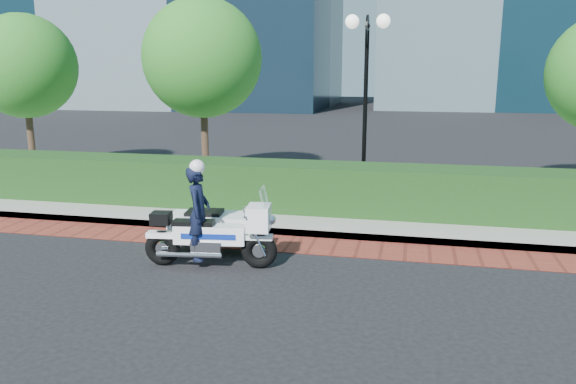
% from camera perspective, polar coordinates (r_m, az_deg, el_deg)
% --- Properties ---
extents(ground, '(120.00, 120.00, 0.00)m').
position_cam_1_polar(ground, '(8.93, -1.99, -8.19)').
color(ground, black).
rests_on(ground, ground).
extents(brick_strip, '(60.00, 1.00, 0.01)m').
position_cam_1_polar(brick_strip, '(10.31, 0.11, -5.31)').
color(brick_strip, maroon).
rests_on(brick_strip, ground).
extents(sidewalk, '(60.00, 8.00, 0.15)m').
position_cam_1_polar(sidewalk, '(14.57, 3.95, 0.19)').
color(sidewalk, gray).
rests_on(sidewalk, ground).
extents(hedge_main, '(18.00, 1.20, 1.00)m').
position_cam_1_polar(hedge_main, '(12.14, 2.26, 0.52)').
color(hedge_main, black).
rests_on(hedge_main, sidewalk).
extents(lamppost, '(1.02, 0.70, 4.21)m').
position_cam_1_polar(lamppost, '(13.34, 7.94, 11.47)').
color(lamppost, black).
rests_on(lamppost, sidewalk).
extents(tree_a, '(3.00, 3.00, 4.58)m').
position_cam_1_polar(tree_a, '(18.35, -25.24, 11.47)').
color(tree_a, '#332319').
rests_on(tree_a, sidewalk).
extents(tree_b, '(3.20, 3.20, 4.89)m').
position_cam_1_polar(tree_b, '(15.64, -8.70, 13.30)').
color(tree_b, '#332319').
rests_on(tree_b, sidewalk).
extents(police_motorcycle, '(2.17, 1.55, 1.76)m').
position_cam_1_polar(police_motorcycle, '(9.40, -8.04, -3.38)').
color(police_motorcycle, black).
rests_on(police_motorcycle, ground).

